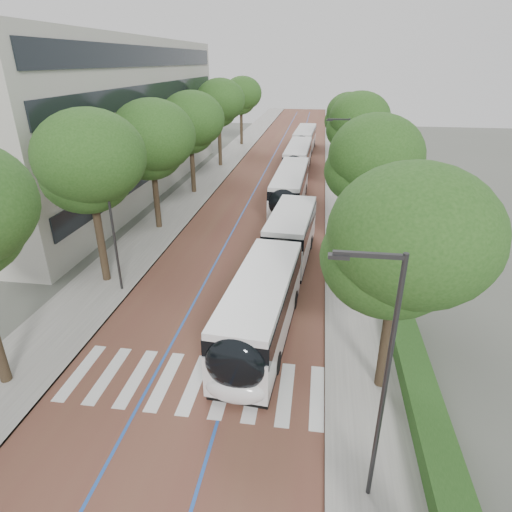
{
  "coord_description": "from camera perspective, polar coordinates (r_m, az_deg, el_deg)",
  "views": [
    {
      "loc": [
        4.71,
        -12.23,
        12.11
      ],
      "look_at": [
        1.62,
        8.67,
        2.4
      ],
      "focal_mm": 30.0,
      "sensor_mm": 36.0,
      "label": 1
    }
  ],
  "objects": [
    {
      "name": "office_building",
      "position": [
        47.22,
        -23.5,
        16.56
      ],
      "size": [
        18.11,
        40.0,
        14.0
      ],
      "color": "#A8A69B",
      "rests_on": "ground"
    },
    {
      "name": "lamp_post_left",
      "position": [
        24.29,
        -18.63,
        4.15
      ],
      "size": [
        0.14,
        0.14,
        8.0
      ],
      "primitive_type": "cylinder",
      "color": "#2C2D2F",
      "rests_on": "sidewalk_left"
    },
    {
      "name": "bus_queued_1",
      "position": [
        51.13,
        5.59,
        12.73
      ],
      "size": [
        2.79,
        12.45,
        3.2
      ],
      "rotation": [
        0.0,
        0.0,
        -0.02
      ],
      "color": "silver",
      "rests_on": "ground"
    },
    {
      "name": "streetlight_near",
      "position": [
        11.92,
        16.27,
        -14.21
      ],
      "size": [
        1.82,
        0.2,
        8.0
      ],
      "color": "#2C2D2F",
      "rests_on": "sidewalk_right"
    },
    {
      "name": "lane_line_left",
      "position": [
        53.98,
        1.51,
        11.74
      ],
      "size": [
        0.12,
        126.0,
        0.01
      ],
      "primitive_type": "cube",
      "color": "#214EA8",
      "rests_on": "road"
    },
    {
      "name": "trees_left",
      "position": [
        40.27,
        -9.75,
        16.82
      ],
      "size": [
        6.11,
        60.45,
        9.68
      ],
      "color": "black",
      "rests_on": "ground"
    },
    {
      "name": "bus_queued_0",
      "position": [
        38.64,
        4.51,
        8.86
      ],
      "size": [
        2.81,
        12.45,
        3.2
      ],
      "rotation": [
        0.0,
        0.0,
        -0.02
      ],
      "color": "silver",
      "rests_on": "ground"
    },
    {
      "name": "streetlight_far",
      "position": [
        35.05,
        11.6,
        12.19
      ],
      "size": [
        1.82,
        0.2,
        8.0
      ],
      "color": "#2C2D2F",
      "rests_on": "sidewalk_right"
    },
    {
      "name": "hedge",
      "position": [
        17.41,
        21.9,
        -19.26
      ],
      "size": [
        1.2,
        14.0,
        0.8
      ],
      "primitive_type": "cube",
      "color": "#1D4417",
      "rests_on": "sidewalk_right"
    },
    {
      "name": "kerb_right",
      "position": [
        53.61,
        9.32,
        11.37
      ],
      "size": [
        0.2,
        140.0,
        0.14
      ],
      "primitive_type": "cube",
      "color": "gray",
      "rests_on": "ground"
    },
    {
      "name": "lane_line_right",
      "position": [
        53.7,
        4.97,
        11.59
      ],
      "size": [
        0.12,
        126.0,
        0.01
      ],
      "primitive_type": "cube",
      "color": "#214EA8",
      "rests_on": "road"
    },
    {
      "name": "kerb_left",
      "position": [
        54.59,
        -2.76,
        11.9
      ],
      "size": [
        0.2,
        140.0,
        0.14
      ],
      "primitive_type": "cube",
      "color": "gray",
      "rests_on": "ground"
    },
    {
      "name": "road",
      "position": [
        53.82,
        3.23,
        11.65
      ],
      "size": [
        11.0,
        140.0,
        0.02
      ],
      "primitive_type": "cube",
      "color": "brown",
      "rests_on": "ground"
    },
    {
      "name": "trees_right",
      "position": [
        33.96,
        13.74,
        14.07
      ],
      "size": [
        5.82,
        47.69,
        9.15
      ],
      "color": "black",
      "rests_on": "ground"
    },
    {
      "name": "ground",
      "position": [
        17.84,
        -9.78,
        -18.5
      ],
      "size": [
        160.0,
        160.0,
        0.0
      ],
      "primitive_type": "plane",
      "color": "#51544C",
      "rests_on": "ground"
    },
    {
      "name": "lead_bus",
      "position": [
        23.21,
        2.64,
        -2.18
      ],
      "size": [
        3.84,
        18.53,
        3.2
      ],
      "rotation": [
        0.0,
        0.0,
        -0.07
      ],
      "color": "black",
      "rests_on": "ground"
    },
    {
      "name": "sidewalk_right",
      "position": [
        53.68,
        11.38,
        11.23
      ],
      "size": [
        4.0,
        140.0,
        0.12
      ],
      "primitive_type": "cube",
      "color": "gray",
      "rests_on": "ground"
    },
    {
      "name": "zebra_crossing",
      "position": [
        18.48,
        -8.21,
        -16.47
      ],
      "size": [
        10.55,
        3.6,
        0.01
      ],
      "color": "silver",
      "rests_on": "ground"
    },
    {
      "name": "bus_queued_2",
      "position": [
        63.74,
        6.48,
        15.06
      ],
      "size": [
        2.97,
        12.48,
        3.2
      ],
      "rotation": [
        0.0,
        0.0,
        -0.04
      ],
      "color": "silver",
      "rests_on": "ground"
    },
    {
      "name": "sidewalk_left",
      "position": [
        54.98,
        -4.74,
        11.94
      ],
      "size": [
        4.0,
        140.0,
        0.12
      ],
      "primitive_type": "cube",
      "color": "gray",
      "rests_on": "ground"
    }
  ]
}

